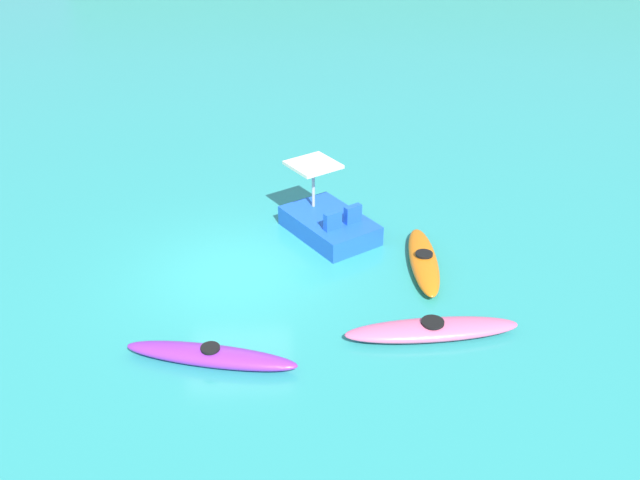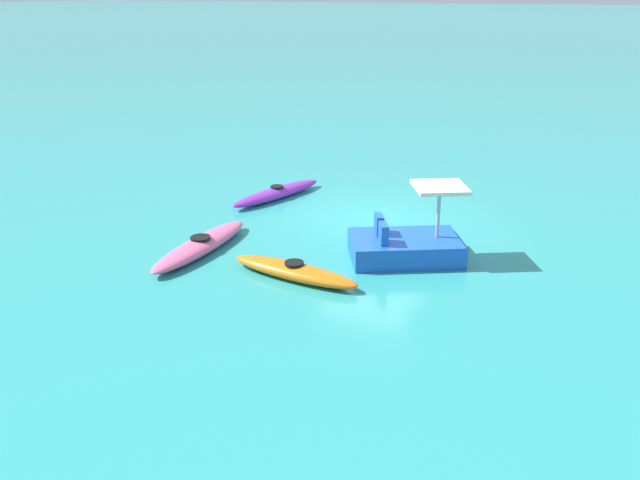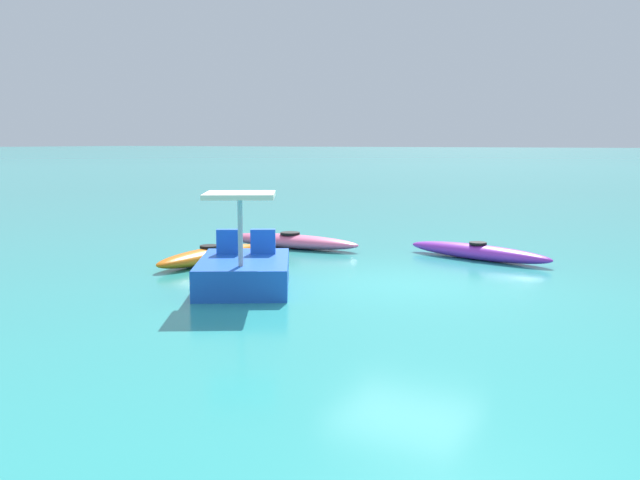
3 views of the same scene
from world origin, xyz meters
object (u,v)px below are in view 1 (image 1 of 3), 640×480
Objects in this scene: kayak_pink at (432,330)px; kayak_orange at (424,261)px; pedal_boat_blue at (329,222)px; kayak_purple at (211,356)px.

kayak_orange is at bearing 82.85° from kayak_pink.
pedal_boat_blue is (-2.06, 1.69, 0.17)m from kayak_orange.
pedal_boat_blue is (-1.73, 4.31, 0.17)m from kayak_pink.
kayak_orange is 2.67m from pedal_boat_blue.
pedal_boat_blue is (2.61, 4.84, 0.17)m from kayak_purple.
kayak_pink is 4.65m from pedal_boat_blue.
kayak_pink is at bearing 7.00° from kayak_purple.
kayak_purple is at bearing -173.00° from kayak_pink.
kayak_purple is 4.38m from kayak_pink.
kayak_orange is at bearing 33.98° from kayak_purple.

